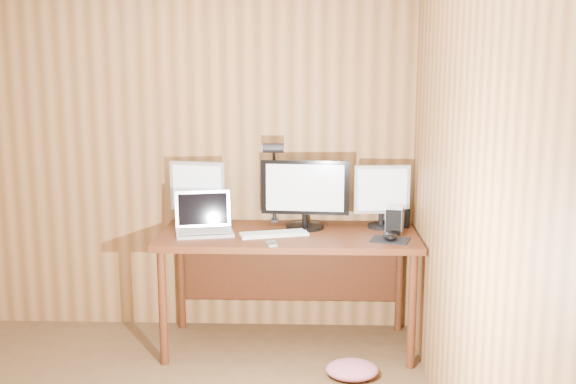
# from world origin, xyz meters

# --- Properties ---
(room_shell) EXTENTS (4.00, 4.00, 4.00)m
(room_shell) POSITION_xyz_m (0.00, 0.00, 1.25)
(room_shell) COLOR brown
(room_shell) RESTS_ON ground
(desk) EXTENTS (1.60, 0.70, 0.75)m
(desk) POSITION_xyz_m (0.93, 1.70, 0.63)
(desk) COLOR #4B220F
(desk) RESTS_ON floor
(monitor_center) EXTENTS (0.56, 0.25, 0.44)m
(monitor_center) POSITION_xyz_m (1.03, 1.77, 0.98)
(monitor_center) COLOR black
(monitor_center) RESTS_ON desk
(monitor_left) EXTENTS (0.37, 0.17, 0.42)m
(monitor_left) POSITION_xyz_m (0.33, 1.84, 0.97)
(monitor_left) COLOR black
(monitor_left) RESTS_ON desk
(monitor_right) EXTENTS (0.36, 0.17, 0.41)m
(monitor_right) POSITION_xyz_m (1.52, 1.79, 0.97)
(monitor_right) COLOR black
(monitor_right) RESTS_ON desk
(laptop) EXTENTS (0.40, 0.34, 0.25)m
(laptop) POSITION_xyz_m (0.40, 1.64, 0.81)
(laptop) COLOR silver
(laptop) RESTS_ON desk
(keyboard) EXTENTS (0.44, 0.23, 0.02)m
(keyboard) POSITION_xyz_m (0.84, 1.57, 0.76)
(keyboard) COLOR white
(keyboard) RESTS_ON desk
(mousepad) EXTENTS (0.26, 0.24, 0.00)m
(mousepad) POSITION_xyz_m (1.54, 1.47, 0.75)
(mousepad) COLOR black
(mousepad) RESTS_ON desk
(mouse) EXTENTS (0.11, 0.14, 0.04)m
(mouse) POSITION_xyz_m (1.54, 1.47, 0.78)
(mouse) COLOR black
(mouse) RESTS_ON mousepad
(hard_drive) EXTENTS (0.13, 0.17, 0.16)m
(hard_drive) POSITION_xyz_m (1.59, 1.67, 0.83)
(hard_drive) COLOR silver
(hard_drive) RESTS_ON desk
(phone) EXTENTS (0.07, 0.11, 0.01)m
(phone) POSITION_xyz_m (0.84, 1.34, 0.76)
(phone) COLOR silver
(phone) RESTS_ON desk
(speaker) EXTENTS (0.05, 0.05, 0.12)m
(speaker) POSITION_xyz_m (1.68, 1.80, 0.81)
(speaker) COLOR black
(speaker) RESTS_ON desk
(desk_lamp) EXTENTS (0.13, 0.19, 0.58)m
(desk_lamp) POSITION_xyz_m (0.83, 1.87, 1.11)
(desk_lamp) COLOR black
(desk_lamp) RESTS_ON desk
(fabric_pile) EXTENTS (0.32, 0.27, 0.10)m
(fabric_pile) POSITION_xyz_m (1.31, 1.19, 0.05)
(fabric_pile) COLOR #B4576F
(fabric_pile) RESTS_ON floor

